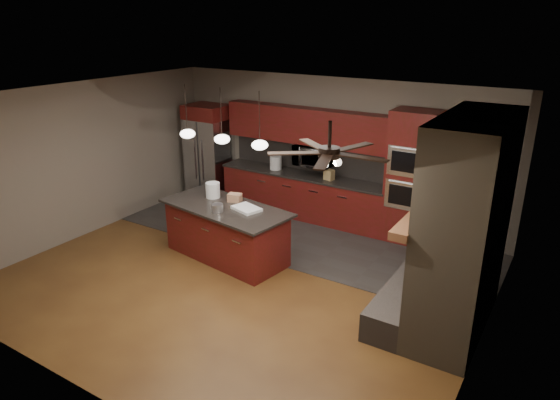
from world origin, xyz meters
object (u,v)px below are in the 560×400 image
Objects in this scene: kitchen_island at (226,232)px; refrigerator at (209,152)px; counter_bucket at (276,163)px; cardboard_box at (235,198)px; white_bucket at (213,190)px; paint_tray at (247,209)px; paint_can at (217,208)px; counter_box at (329,175)px; microwave at (314,156)px; oven_tower at (411,178)px.

refrigerator is at bearing 142.98° from kitchen_island.
counter_bucket is (-0.47, 2.30, 0.57)m from kitchen_island.
cardboard_box is 0.79× the size of counter_bucket.
counter_bucket is (-0.02, 2.06, -0.01)m from white_bucket.
counter_bucket is at bearing 128.06° from paint_tray.
paint_tray is at bearing -68.96° from counter_bucket.
cardboard_box is at bearing -41.97° from refrigerator.
counter_box reaches higher than paint_can.
paint_tray reaches higher than kitchen_island.
microwave is 0.31× the size of kitchen_island.
microwave is at bearing 177.76° from counter_box.
microwave is 1.62× the size of paint_tray.
white_bucket is at bearing 169.62° from cardboard_box.
counter_box is at bearing 0.61° from refrigerator.
white_bucket reaches higher than cardboard_box.
counter_box is (0.74, 2.49, 0.02)m from paint_can.
paint_can is 0.47m from paint_tray.
cardboard_box is (-0.39, 0.21, 0.05)m from paint_tray.
oven_tower is at bearing 36.15° from white_bucket.
microwave is 3.69× the size of counter_box.
refrigerator is at bearing 131.78° from paint_can.
refrigerator is 0.88× the size of kitchen_island.
counter_bucket is at bearing 88.26° from cardboard_box.
counter_bucket is at bearing -176.64° from microwave.
refrigerator is 3.34m from paint_tray.
counter_box is (1.25, -0.05, -0.04)m from counter_bucket.
microwave is at bearing 68.51° from white_bucket.
cardboard_box is (-0.01, 0.27, 0.52)m from kitchen_island.
cardboard_box reaches higher than paint_tray.
kitchen_island is at bearing -45.65° from refrigerator.
cardboard_box is at bearing 100.22° from kitchen_island.
oven_tower reaches higher than cardboard_box.
microwave is 2.28m from white_bucket.
refrigerator is at bearing -167.48° from counter_box.
paint_tray is at bearing 41.07° from paint_can.
microwave is 0.89m from counter_bucket.
microwave reaches higher than cardboard_box.
oven_tower reaches higher than refrigerator.
refrigerator is 10.51× the size of counter_box.
paint_can is 2.59m from counter_bucket.
refrigerator reaches higher than kitchen_island.
kitchen_island is at bearing -97.12° from counter_box.
paint_tray is at bearing -89.80° from microwave.
cardboard_box is 2.08m from counter_bucket.
refrigerator is at bearing -177.05° from microwave.
paint_can is at bearing -97.57° from microwave.
refrigerator is at bearing 123.32° from cardboard_box.
microwave is at bearing 3.36° from counter_bucket.
cardboard_box is at bearing -99.73° from counter_box.
refrigerator is 10.91× the size of paint_can.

